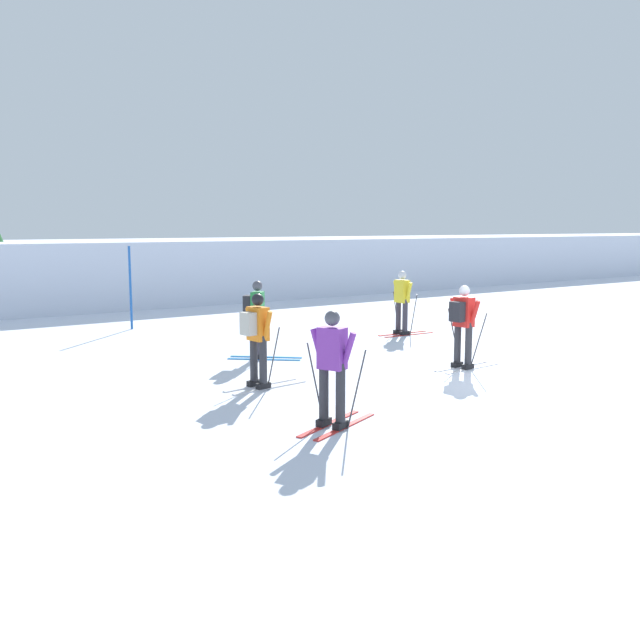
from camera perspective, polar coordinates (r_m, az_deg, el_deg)
The scene contains 8 objects.
ground_plane at distance 13.19m, azimuth 14.40°, elevation -5.11°, with size 120.00×120.00×0.00m, color silver.
far_snow_ridge at distance 28.27m, azimuth -13.97°, elevation 4.07°, with size 80.00×7.07×2.33m, color silver.
skier_orange at distance 12.28m, azimuth -5.22°, elevation -1.31°, with size 1.63×1.00×1.71m.
skier_yellow at distance 18.44m, azimuth 6.81°, elevation 1.59°, with size 1.61×1.00×1.71m.
skier_purple at distance 9.83m, azimuth 1.04°, elevation -3.80°, with size 1.61×0.98×1.71m.
skier_green at distance 15.07m, azimuth -5.25°, elevation 0.38°, with size 1.46×1.32×1.71m.
skier_red at distance 14.20m, azimuth 11.73°, elevation -0.20°, with size 1.63×1.00×1.71m.
trail_marker_pole at distance 20.02m, azimuth -15.40°, elevation 2.58°, with size 0.07×0.07×2.33m, color #1E56AD.
Camera 1 is at (-9.67, -8.49, 2.89)m, focal length 38.70 mm.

